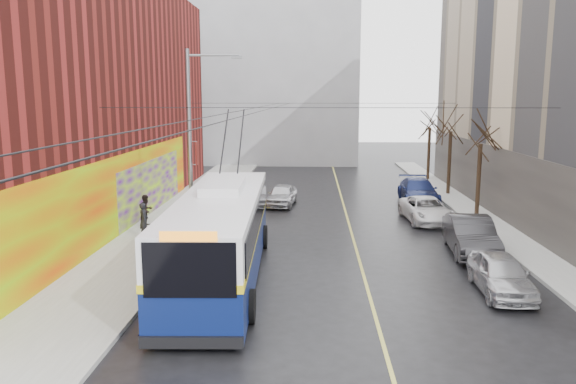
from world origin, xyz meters
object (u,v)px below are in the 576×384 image
object	(u,v)px
trolleybus	(221,234)
pedestrian_a	(144,220)
parked_car_a	(501,274)
tree_near	(481,130)
parked_car_d	(418,191)
pedestrian_c	(199,209)
parked_car_c	(426,210)
pedestrian_b	(146,210)
tree_far	(430,118)
parked_car_b	(471,236)
following_car	(282,195)
streetlight_pole	(193,139)
tree_mid	(451,120)

from	to	relation	value
trolleybus	pedestrian_a	distance (m)	7.29
parked_car_a	tree_near	bearing A→B (deg)	78.92
parked_car_d	pedestrian_c	size ratio (longest dim) A/B	3.33
parked_car_a	pedestrian_c	world-z (taller)	pedestrian_c
parked_car_c	parked_car_d	distance (m)	5.65
tree_near	pedestrian_b	distance (m)	19.00
tree_far	trolleybus	bearing A→B (deg)	-116.62
parked_car_a	parked_car_b	bearing A→B (deg)	87.71
tree_near	pedestrian_a	size ratio (longest dim) A/B	3.82
parked_car_c	parked_car_d	size ratio (longest dim) A/B	0.90
parked_car_a	parked_car_b	distance (m)	5.04
tree_near	parked_car_c	size ratio (longest dim) A/B	1.32
tree_near	parked_car_d	bearing A→B (deg)	122.71
pedestrian_c	following_car	bearing A→B (deg)	-77.43
parked_car_d	tree_far	bearing A→B (deg)	76.18
tree_near	pedestrian_b	world-z (taller)	tree_near
parked_car_a	following_car	bearing A→B (deg)	119.79
trolleybus	parked_car_d	xyz separation A→B (m)	(10.32, 15.89, -0.95)
parked_car_b	pedestrian_b	bearing A→B (deg)	168.94
pedestrian_c	parked_car_c	bearing A→B (deg)	-125.66
parked_car_c	tree_near	bearing A→B (deg)	21.45
parked_car_a	pedestrian_a	size ratio (longest dim) A/B	2.43
pedestrian_b	parked_car_a	bearing A→B (deg)	-92.52
streetlight_pole	tree_near	size ratio (longest dim) A/B	1.41
streetlight_pole	parked_car_c	xyz separation A→B (m)	(11.94, 4.45, -4.17)
parked_car_a	parked_car_d	distance (m)	17.09
trolleybus	parked_car_d	bearing A→B (deg)	54.86
parked_car_a	pedestrian_b	distance (m)	17.85
parked_car_a	pedestrian_c	xyz separation A→B (m)	(-12.62, 9.64, 0.26)
tree_far	parked_car_d	size ratio (longest dim) A/B	1.22
tree_mid	parked_car_d	distance (m)	5.95
trolleybus	tree_near	bearing A→B (deg)	40.26
parked_car_b	pedestrian_a	world-z (taller)	pedestrian_a
streetlight_pole	parked_car_a	distance (m)	14.72
parked_car_d	trolleybus	bearing A→B (deg)	-122.05
tree_far	parked_car_a	world-z (taller)	tree_far
pedestrian_c	pedestrian_b	bearing A→B (deg)	55.22
parked_car_d	pedestrian_a	bearing A→B (deg)	-144.46
trolleybus	parked_car_c	size ratio (longest dim) A/B	2.74
trolleybus	following_car	bearing A→B (deg)	81.98
parked_car_b	pedestrian_b	distance (m)	16.17
following_car	parked_car_d	bearing A→B (deg)	14.84
tree_mid	following_car	bearing A→B (deg)	-159.90
tree_far	pedestrian_b	distance (m)	25.79
trolleybus	parked_car_b	distance (m)	11.10
trolleybus	parked_car_a	world-z (taller)	trolleybus
tree_mid	parked_car_d	xyz separation A→B (m)	(-2.62, -2.93, -4.47)
parked_car_c	pedestrian_b	xyz separation A→B (m)	(-14.98, -2.26, 0.30)
parked_car_d	pedestrian_a	xyz separation A→B (m)	(-14.95, -10.31, 0.21)
parked_car_c	pedestrian_a	size ratio (longest dim) A/B	2.89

